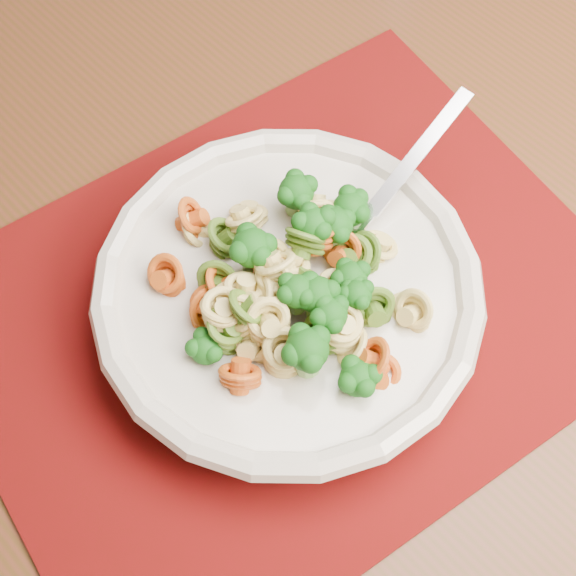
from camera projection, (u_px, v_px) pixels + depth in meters
name	position (u px, v px, depth m)	size (l,w,h in m)	color
dining_table	(228.00, 236.00, 0.73)	(1.64, 1.29, 0.76)	#502716
placemat	(287.00, 309.00, 0.58)	(0.46, 0.36, 0.00)	#5F040A
pasta_bowl	(288.00, 294.00, 0.55)	(0.27, 0.27, 0.05)	beige
pasta_broccoli_heap	(288.00, 284.00, 0.54)	(0.23, 0.23, 0.06)	#DCBC6C
fork	(348.00, 241.00, 0.56)	(0.19, 0.02, 0.01)	silver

